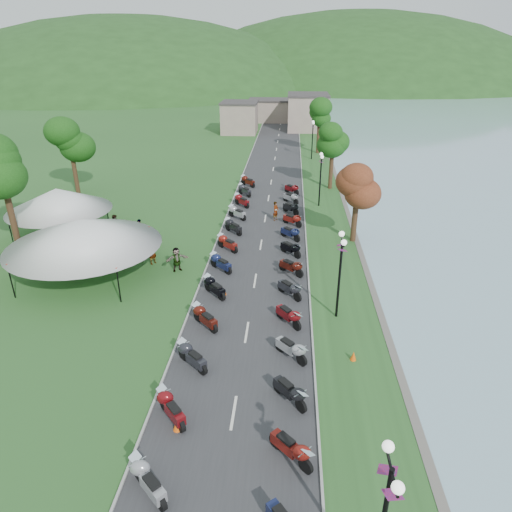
{
  "coord_description": "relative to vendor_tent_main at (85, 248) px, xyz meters",
  "views": [
    {
      "loc": [
        2.05,
        -4.69,
        14.25
      ],
      "look_at": [
        -0.02,
        23.13,
        1.3
      ],
      "focal_mm": 32.0,
      "sensor_mm": 36.0,
      "label": 1
    }
  ],
  "objects": [
    {
      "name": "vendor_tent_main",
      "position": [
        0.0,
        0.0,
        0.0
      ],
      "size": [
        6.72,
        6.72,
        4.0
      ],
      "primitive_type": null,
      "color": "silver",
      "rests_on": "ground"
    },
    {
      "name": "traffic_cone_near",
      "position": [
        9.15,
        -13.18,
        -1.73
      ],
      "size": [
        0.34,
        0.34,
        0.53
      ],
      "primitive_type": "cone",
      "color": "#F2590C",
      "rests_on": "ground"
    },
    {
      "name": "far_building",
      "position": [
        9.32,
        62.95,
        0.5
      ],
      "size": [
        18.0,
        16.0,
        5.0
      ],
      "primitive_type": "cube",
      "color": "gray",
      "rests_on": "ground"
    },
    {
      "name": "pedestrian_a",
      "position": [
        3.85,
        2.06,
        -2.0
      ],
      "size": [
        0.74,
        0.77,
        1.71
      ],
      "primitive_type": "imported",
      "rotation": [
        0.0,
        0.0,
        0.91
      ],
      "color": "slate",
      "rests_on": "ground"
    },
    {
      "name": "moto_row_right",
      "position": [
        13.65,
        1.16,
        -1.45
      ],
      "size": [
        2.6,
        39.4,
        1.1
      ],
      "primitive_type": null,
      "color": "#331411",
      "rests_on": "ground"
    },
    {
      "name": "vendor_tent_side",
      "position": [
        -4.9,
        6.67,
        0.0
      ],
      "size": [
        5.44,
        5.44,
        4.0
      ],
      "primitive_type": null,
      "color": "silver",
      "rests_on": "ground"
    },
    {
      "name": "tree_park_left",
      "position": [
        -6.05,
        2.19,
        3.61
      ],
      "size": [
        4.04,
        4.04,
        11.22
      ],
      "primitive_type": null,
      "color": "#1E5816",
      "rests_on": "ground"
    },
    {
      "name": "road",
      "position": [
        11.32,
        17.95,
        -1.99
      ],
      "size": [
        7.0,
        120.0,
        0.02
      ],
      "primitive_type": "cube",
      "color": "#353537",
      "rests_on": "ground"
    },
    {
      "name": "tree_lakeside",
      "position": [
        18.59,
        7.34,
        1.72
      ],
      "size": [
        2.68,
        2.68,
        7.45
      ],
      "primitive_type": null,
      "color": "#1E5816",
      "rests_on": "ground"
    },
    {
      "name": "hills_backdrop",
      "position": [
        11.32,
        177.95,
        -2.0
      ],
      "size": [
        360.0,
        120.0,
        76.0
      ],
      "primitive_type": null,
      "color": "#285621",
      "rests_on": "ground"
    },
    {
      "name": "pedestrian_c",
      "position": [
        -2.1,
        -0.56,
        -2.0
      ],
      "size": [
        0.99,
        1.12,
        1.65
      ],
      "primitive_type": "imported",
      "rotation": [
        0.0,
        0.0,
        5.35
      ],
      "color": "slate",
      "rests_on": "ground"
    },
    {
      "name": "pedestrian_b",
      "position": [
        -0.63,
        6.92,
        -2.0
      ],
      "size": [
        0.95,
        0.59,
        1.84
      ],
      "primitive_type": "imported",
      "rotation": [
        0.0,
        0.0,
        3.03
      ],
      "color": "slate",
      "rests_on": "ground"
    },
    {
      "name": "moto_row_left",
      "position": [
        8.89,
        -2.19,
        -1.45
      ],
      "size": [
        2.6,
        51.03,
        1.1
      ],
      "primitive_type": null,
      "color": "#331411",
      "rests_on": "ground"
    }
  ]
}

